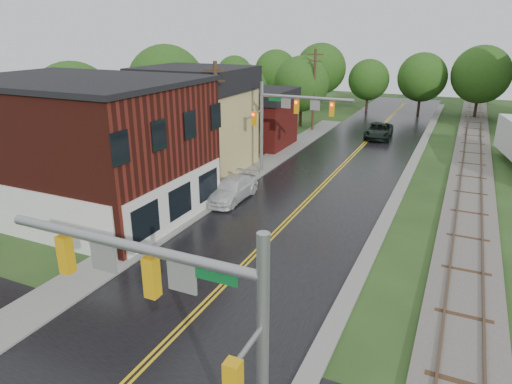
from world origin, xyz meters
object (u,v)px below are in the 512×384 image
Objects in this scene: traffic_signal_near at (180,304)px; pickup_white at (232,189)px; traffic_signal_far at (287,113)px; tree_left_e at (302,85)px; suv_dark at (379,131)px; brick_building at (82,146)px; tree_left_c at (241,92)px; tree_left_b at (167,87)px; utility_pole_c at (314,89)px; tree_left_a at (75,106)px; utility_pole_b at (217,124)px.

traffic_signal_near is 20.48m from pickup_white.
tree_left_e is (-5.38, 18.90, -0.16)m from traffic_signal_far.
brick_building is at bearing -118.95° from suv_dark.
suv_dark is 23.72m from pickup_white.
traffic_signal_far is 16.56m from tree_left_c.
tree_left_b reaches higher than suv_dark.
utility_pole_c is 24.15m from pickup_white.
utility_pole_c is 1.04× the size of tree_left_a.
tree_left_e is (-12.32, 43.90, -0.16)m from traffic_signal_near.
utility_pole_c is at bearing 103.74° from traffic_signal_near.
tree_left_e is at bearing 105.89° from traffic_signal_far.
pickup_white is at bearing -81.03° from tree_left_e.
brick_building is 1.75× the size of tree_left_e.
tree_left_a is at bearing -162.70° from traffic_signal_far.
traffic_signal_near is 41.61m from suv_dark.
brick_building is 1.95× the size of traffic_signal_near.
suv_dark reaches higher than pickup_white.
tree_left_b reaches higher than utility_pole_b.
traffic_signal_far is 19.65m from tree_left_e.
utility_pole_b is at bearing -123.68° from traffic_signal_far.
utility_pole_b is 13.05m from tree_left_a.
traffic_signal_near is at bearing -74.32° from tree_left_e.
utility_pole_b is 22.00m from utility_pole_c.
traffic_signal_far is 1.30× the size of suv_dark.
traffic_signal_near is at bearing -90.11° from suv_dark.
tree_left_b is (-14.38, 4.90, 0.74)m from traffic_signal_far.
traffic_signal_far is at bearing 105.52° from traffic_signal_near.
tree_left_e is at bearing 94.90° from utility_pole_b.
utility_pole_c reaches higher than pickup_white.
tree_left_b is 1.27× the size of tree_left_c.
utility_pole_c is at bearing -42.84° from tree_left_e.
utility_pole_b is 14.87m from tree_left_b.
traffic_signal_near is at bearing -54.51° from tree_left_b.
utility_pole_c is at bearing 90.00° from utility_pole_b.
utility_pole_b is at bearing -113.44° from suv_dark.
tree_left_e is (9.00, 14.00, -0.90)m from tree_left_b.
tree_left_a reaches higher than brick_building.
tree_left_a is at bearing -179.55° from utility_pole_b.
traffic_signal_near is 0.85× the size of tree_left_a.
utility_pole_b is 1.74× the size of pickup_white.
tree_left_c is at bearing 114.56° from traffic_signal_near.
tree_left_c is 1.48× the size of pickup_white.
tree_left_c reaches higher than suv_dark.
utility_pole_b is at bearing -85.10° from tree_left_e.
tree_left_e is (-2.05, 23.90, 0.09)m from utility_pole_b.
utility_pole_c reaches higher than tree_left_c.
brick_building is at bearing -43.13° from tree_left_a.
tree_left_e reaches higher than traffic_signal_far.
pickup_white is (13.05, -11.64, -4.97)m from tree_left_b.
traffic_signal_near is 30.66m from tree_left_a.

